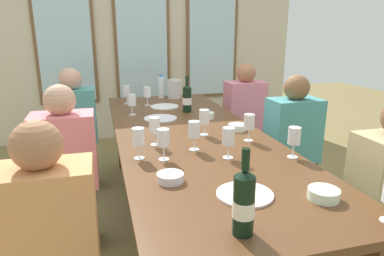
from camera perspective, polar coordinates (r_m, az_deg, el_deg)
The scene contains 29 objects.
ground_plane at distance 2.68m, azimuth -0.40°, elevation -16.04°, with size 12.00×12.00×0.00m, color olive.
back_wall_with_windows at distance 4.67m, azimuth -8.39°, elevation 16.17°, with size 4.19×0.10×2.90m.
dining_table at distance 2.39m, azimuth -0.43°, elevation -2.11°, with size 0.99×2.80×0.74m.
white_plate_0 at distance 1.51m, azimuth 8.73°, elevation -10.80°, with size 0.25×0.25×0.01m, color white.
white_plate_1 at distance 2.74m, azimuth -5.27°, elevation 1.61°, with size 0.26×0.26×0.01m, color white.
white_plate_2 at distance 3.16m, azimuth -4.59°, elevation 3.56°, with size 0.26×0.26×0.01m, color white.
metal_pitcher at distance 3.57m, azimuth -2.92°, elevation 6.53°, with size 0.16×0.16×0.19m.
wine_bottle_0 at distance 2.94m, azimuth -0.82°, elevation 4.94°, with size 0.08×0.08×0.31m.
wine_bottle_1 at distance 1.20m, azimuth 8.58°, elevation -12.09°, with size 0.08×0.08×0.31m.
tasting_bowl_0 at distance 2.44m, azimuth 7.53°, elevation 0.15°, with size 0.13×0.13×0.04m, color white.
tasting_bowl_1 at distance 1.62m, azimuth -3.61°, elevation -8.19°, with size 0.13×0.13×0.04m, color white.
tasting_bowl_2 at distance 1.56m, azimuth 21.00°, elevation -10.20°, with size 0.13×0.13×0.05m, color white.
tasting_bowl_3 at distance 2.74m, azimuth 2.51°, elevation 2.09°, with size 0.12×0.12×0.05m, color white.
water_bottle at distance 3.58m, azimuth -5.12°, elevation 6.79°, with size 0.06×0.06×0.24m.
wine_glass_0 at distance 3.23m, azimuth -7.46°, elevation 5.80°, with size 0.07×0.07×0.17m.
wine_glass_1 at distance 1.88m, azimuth 6.08°, elevation -1.62°, with size 0.07×0.07×0.17m.
wine_glass_2 at distance 1.96m, azimuth 16.60°, elevation -1.47°, with size 0.07×0.07×0.17m.
wine_glass_4 at distance 2.28m, azimuth 2.04°, elevation 1.67°, with size 0.07×0.07×0.17m.
wine_glass_5 at distance 1.85m, azimuth -4.78°, elevation -1.74°, with size 0.07×0.07×0.17m.
wine_glass_6 at distance 1.99m, azimuth 0.36°, elevation -0.34°, with size 0.07×0.07×0.17m.
wine_glass_7 at distance 2.19m, azimuth 9.46°, elevation 0.82°, with size 0.07×0.07×0.17m.
wine_glass_8 at distance 1.88m, azimuth -8.90°, elevation -1.56°, with size 0.07×0.07×0.17m.
wine_glass_9 at distance 2.88m, azimuth -9.95°, elevation 4.43°, with size 0.07×0.07×0.17m.
wine_glass_10 at distance 2.09m, azimuth -6.21°, elevation 0.35°, with size 0.07×0.07×0.17m.
wine_glass_11 at distance 3.34m, azimuth -10.80°, elevation 5.95°, with size 0.07×0.07×0.17m.
seated_person_0 at distance 2.36m, azimuth -19.93°, elevation -7.35°, with size 0.38×0.24×1.11m.
seated_person_1 at distance 2.76m, azimuth 16.15°, elevation -3.60°, with size 0.38×0.24×1.11m.
seated_person_4 at distance 3.24m, azimuth -18.76°, elevation -0.92°, with size 0.38×0.24×1.11m.
seated_person_5 at distance 3.53m, azimuth 8.62°, elevation 1.11°, with size 0.38×0.24×1.11m.
Camera 1 is at (-0.58, -2.20, 1.42)m, focal length 32.15 mm.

